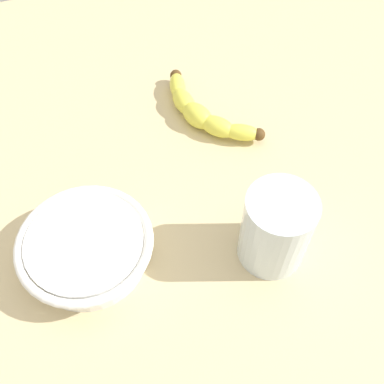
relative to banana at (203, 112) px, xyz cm
name	(u,v)px	position (x,y,z in cm)	size (l,w,h in cm)	color
wooden_tabletop	(213,201)	(-3.58, -14.61, -3.31)	(120.00, 120.00, 3.00)	beige
banana	(203,112)	(0.00, 0.00, 0.00)	(11.56, 19.44, 3.61)	#E6E34B
smoothie_glass	(275,230)	(0.30, -25.54, 3.62)	(8.68, 8.68, 11.39)	silver
ceramic_bowl	(86,248)	(-22.50, -18.85, 1.10)	(17.32, 17.32, 4.89)	white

